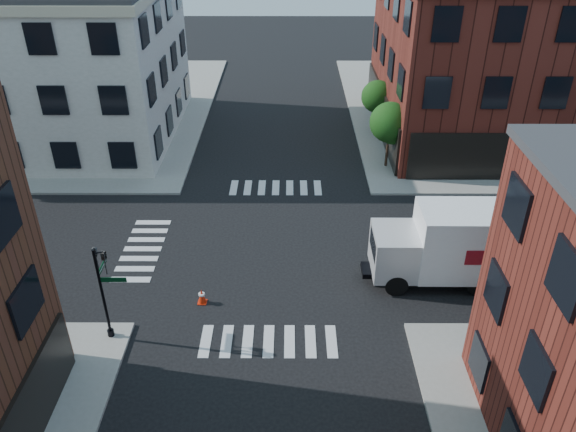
# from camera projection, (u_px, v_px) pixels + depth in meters

# --- Properties ---
(ground) EXTENTS (120.00, 120.00, 0.00)m
(ground) POSITION_uv_depth(u_px,v_px,m) (273.00, 249.00, 30.09)
(ground) COLOR black
(ground) RESTS_ON ground
(sidewalk_ne) EXTENTS (30.00, 30.00, 0.15)m
(sidewalk_ne) POSITION_uv_depth(u_px,v_px,m) (524.00, 110.00, 47.99)
(sidewalk_ne) COLOR gray
(sidewalk_ne) RESTS_ON ground
(sidewalk_nw) EXTENTS (30.00, 30.00, 0.15)m
(sidewalk_nw) POSITION_uv_depth(u_px,v_px,m) (35.00, 110.00, 48.11)
(sidewalk_nw) COLOR gray
(sidewalk_nw) RESTS_ON ground
(building_ne) EXTENTS (25.00, 16.00, 12.00)m
(building_ne) POSITION_uv_depth(u_px,v_px,m) (560.00, 57.00, 40.66)
(building_ne) COLOR #4A1912
(building_ne) RESTS_ON ground
(building_nw) EXTENTS (22.00, 16.00, 11.00)m
(building_nw) POSITION_uv_depth(u_px,v_px,m) (18.00, 63.00, 41.02)
(building_nw) COLOR beige
(building_nw) RESTS_ON ground
(tree_near) EXTENTS (2.69, 2.69, 4.49)m
(tree_near) POSITION_uv_depth(u_px,v_px,m) (391.00, 124.00, 36.99)
(tree_near) COLOR black
(tree_near) RESTS_ON ground
(tree_far) EXTENTS (2.43, 2.43, 4.07)m
(tree_far) POSITION_uv_depth(u_px,v_px,m) (378.00, 98.00, 42.28)
(tree_far) COLOR black
(tree_far) RESTS_ON ground
(signal_pole) EXTENTS (1.29, 1.24, 4.60)m
(signal_pole) POSITION_uv_depth(u_px,v_px,m) (103.00, 284.00, 22.91)
(signal_pole) COLOR black
(signal_pole) RESTS_ON ground
(box_truck) EXTENTS (8.82, 2.81, 3.97)m
(box_truck) POSITION_uv_depth(u_px,v_px,m) (466.00, 245.00, 26.75)
(box_truck) COLOR white
(box_truck) RESTS_ON ground
(traffic_cone) EXTENTS (0.43, 0.43, 0.77)m
(traffic_cone) POSITION_uv_depth(u_px,v_px,m) (202.00, 296.00, 26.11)
(traffic_cone) COLOR red
(traffic_cone) RESTS_ON ground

